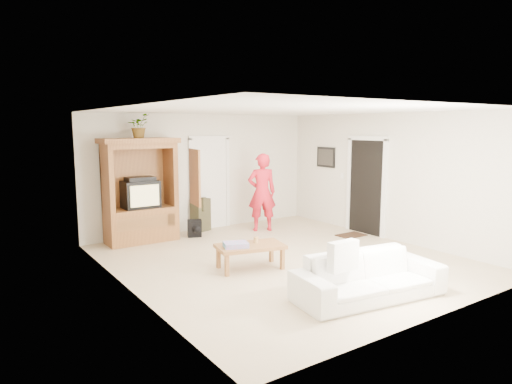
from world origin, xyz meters
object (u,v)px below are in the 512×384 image
Objects in this scene: man at (262,192)px; coffee_table at (250,248)px; armoire at (142,197)px; sofa at (369,276)px.

coffee_table is (-1.76, -2.18, -0.52)m from man.
man is at bearing -12.54° from armoire.
man is (2.57, -0.57, -0.04)m from armoire.
armoire reaches higher than coffee_table.
sofa is at bearing -59.91° from coffee_table.
sofa is at bearing -73.34° from armoire.
armoire is 2.63m from man.
sofa is 1.75× the size of coffee_table.
armoire reaches higher than man.
coffee_table is (0.80, -2.76, -0.55)m from armoire.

